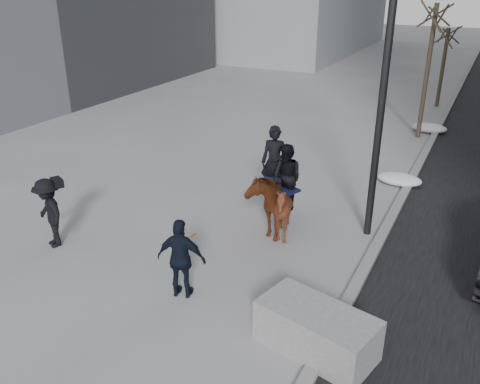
% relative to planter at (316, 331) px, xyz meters
% --- Properties ---
extents(ground, '(120.00, 120.00, 0.00)m').
position_rel_planter_xyz_m(ground, '(-2.86, 1.44, -0.42)').
color(ground, gray).
rests_on(ground, ground).
extents(curb, '(0.25, 90.00, 0.12)m').
position_rel_planter_xyz_m(curb, '(0.14, 11.44, -0.36)').
color(curb, gray).
rests_on(curb, ground).
extents(planter, '(2.27, 1.52, 0.83)m').
position_rel_planter_xyz_m(planter, '(0.00, 0.00, 0.00)').
color(planter, '#99999C').
rests_on(planter, ground).
extents(tree_near, '(1.20, 1.20, 5.74)m').
position_rel_planter_xyz_m(tree_near, '(-0.46, 14.03, 2.45)').
color(tree_near, '#362E20').
rests_on(tree_near, ground).
extents(tree_far, '(1.20, 1.20, 4.17)m').
position_rel_planter_xyz_m(tree_far, '(-0.46, 19.77, 1.67)').
color(tree_far, '#362B20').
rests_on(tree_far, ground).
extents(mounted_left, '(1.41, 2.28, 2.74)m').
position_rel_planter_xyz_m(mounted_left, '(-2.61, 3.97, 0.60)').
color(mounted_left, '#502C10').
rests_on(mounted_left, ground).
extents(mounted_right, '(1.76, 1.84, 2.43)m').
position_rel_planter_xyz_m(mounted_right, '(-2.13, 3.63, 0.56)').
color(mounted_right, '#451F0D').
rests_on(mounted_right, ground).
extents(feeder, '(1.10, 0.97, 1.75)m').
position_rel_planter_xyz_m(feeder, '(-3.03, 0.34, 0.46)').
color(feeder, black).
rests_on(feeder, ground).
extents(camera_crew, '(1.31, 1.09, 1.75)m').
position_rel_planter_xyz_m(camera_crew, '(-7.04, 0.68, 0.47)').
color(camera_crew, black).
rests_on(camera_crew, ground).
extents(lamppost, '(0.25, 0.96, 9.09)m').
position_rel_planter_xyz_m(lamppost, '(-0.26, 4.87, 4.58)').
color(lamppost, black).
rests_on(lamppost, ground).
extents(snow_piles, '(1.44, 7.28, 0.37)m').
position_rel_planter_xyz_m(snow_piles, '(-0.16, 11.95, -0.24)').
color(snow_piles, silver).
rests_on(snow_piles, ground).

